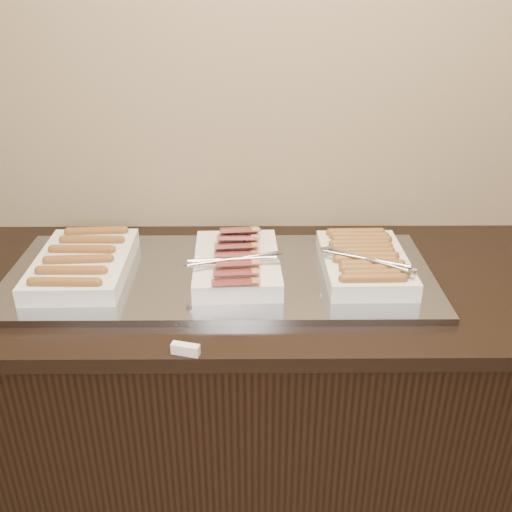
{
  "coord_description": "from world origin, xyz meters",
  "views": [
    {
      "loc": [
        0.07,
        0.7,
        1.68
      ],
      "look_at": [
        0.08,
        2.13,
        0.97
      ],
      "focal_mm": 40.0,
      "sensor_mm": 36.0,
      "label": 1
    }
  ],
  "objects": [
    {
      "name": "counter",
      "position": [
        0.0,
        2.13,
        0.45
      ],
      "size": [
        2.06,
        0.76,
        0.9
      ],
      "color": "black",
      "rests_on": "ground"
    },
    {
      "name": "dish_center",
      "position": [
        0.03,
        2.13,
        0.95
      ],
      "size": [
        0.27,
        0.38,
        0.09
      ],
      "rotation": [
        0.0,
        0.0,
        0.04
      ],
      "color": "white",
      "rests_on": "warming_tray"
    },
    {
      "name": "warming_tray",
      "position": [
        -0.02,
        2.13,
        0.91
      ],
      "size": [
        1.2,
        0.5,
        0.02
      ],
      "primitive_type": "cube",
      "color": "#979AA5",
      "rests_on": "counter"
    },
    {
      "name": "dish_right",
      "position": [
        0.39,
        2.13,
        0.95
      ],
      "size": [
        0.26,
        0.35,
        0.08
      ],
      "rotation": [
        0.0,
        0.0,
        0.01
      ],
      "color": "white",
      "rests_on": "warming_tray"
    },
    {
      "name": "dish_left",
      "position": [
        -0.4,
        2.13,
        0.95
      ],
      "size": [
        0.26,
        0.38,
        0.07
      ],
      "rotation": [
        0.0,
        0.0,
        0.02
      ],
      "color": "white",
      "rests_on": "warming_tray"
    },
    {
      "name": "label_holder",
      "position": [
        -0.08,
        1.77,
        0.91
      ],
      "size": [
        0.07,
        0.04,
        0.03
      ],
      "primitive_type": "cube",
      "rotation": [
        0.0,
        0.0,
        -0.26
      ],
      "color": "white",
      "rests_on": "counter"
    }
  ]
}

